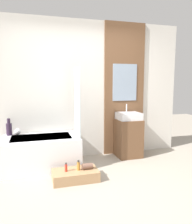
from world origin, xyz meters
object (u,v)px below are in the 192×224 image
object	(u,v)px
bottle_soap_secondary	(79,166)
sink	(129,116)
bathtub	(42,152)
wooden_step_bench	(75,175)
bottle_soap_primary	(66,168)
vase_round_light	(18,132)
vase_tall_dark	(9,128)

from	to	relation	value
bottle_soap_secondary	sink	bearing A→B (deg)	34.12
bathtub	bottle_soap_secondary	bearing A→B (deg)	-51.75
wooden_step_bench	bottle_soap_secondary	size ratio (longest dim) A/B	4.50
wooden_step_bench	sink	bearing A→B (deg)	32.99
bottle_soap_primary	wooden_step_bench	bearing A→B (deg)	0.00
sink	vase_round_light	bearing A→B (deg)	176.40
bottle_soap_secondary	bathtub	bearing A→B (deg)	128.25
vase_tall_dark	vase_round_light	bearing A→B (deg)	-3.21
vase_round_light	sink	bearing A→B (deg)	-3.60
bottle_soap_primary	bottle_soap_secondary	size ratio (longest dim) A/B	0.87
vase_tall_dark	bottle_soap_primary	bearing A→B (deg)	-47.06
wooden_step_bench	sink	world-z (taller)	sink
wooden_step_bench	vase_round_light	distance (m)	1.34
vase_round_light	vase_tall_dark	bearing A→B (deg)	176.79
bathtub	wooden_step_bench	world-z (taller)	bathtub
bathtub	wooden_step_bench	bearing A→B (deg)	-54.64
wooden_step_bench	vase_tall_dark	xyz separation A→B (m)	(-0.98, 0.91, 0.58)
sink	bottle_soap_primary	world-z (taller)	sink
bottle_soap_primary	bottle_soap_secondary	bearing A→B (deg)	0.00
vase_round_light	bottle_soap_secondary	distance (m)	1.33
bottle_soap_primary	bottle_soap_secondary	world-z (taller)	bottle_soap_secondary
vase_round_light	bottle_soap_secondary	xyz separation A→B (m)	(0.90, -0.90, -0.37)
sink	bottle_soap_primary	bearing A→B (deg)	-149.74
vase_tall_dark	bottle_soap_secondary	size ratio (longest dim) A/B	1.95
bottle_soap_secondary	wooden_step_bench	bearing A→B (deg)	180.00
wooden_step_bench	bottle_soap_primary	size ratio (longest dim) A/B	5.20
vase_round_light	bottle_soap_secondary	bearing A→B (deg)	-45.23
wooden_step_bench	bottle_soap_primary	bearing A→B (deg)	-180.00
wooden_step_bench	sink	distance (m)	1.60
bathtub	bottle_soap_primary	size ratio (longest dim) A/B	9.68
wooden_step_bench	vase_tall_dark	distance (m)	1.46
wooden_step_bench	bottle_soap_primary	xyz separation A→B (m)	(-0.13, -0.00, 0.13)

